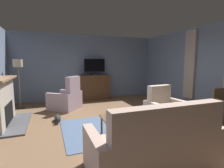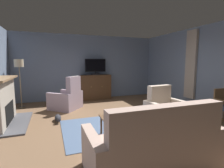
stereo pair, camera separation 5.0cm
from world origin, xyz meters
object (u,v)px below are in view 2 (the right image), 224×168
(armchair_in_far_corner, at_px, (67,99))
(side_chair_tucked_against_wall, at_px, (224,105))
(tv_remote, at_px, (130,116))
(coffee_table, at_px, (121,118))
(folded_newspaper, at_px, (123,116))
(fireplace, at_px, (2,103))
(cat, at_px, (58,118))
(television, at_px, (95,66))
(floor_lamp, at_px, (19,68))
(tv_cabinet, at_px, (95,88))
(armchair_angled_to_table, at_px, (166,113))
(sofa_floral, at_px, (154,148))

(armchair_in_far_corner, xyz_separation_m, side_chair_tucked_against_wall, (3.71, -2.94, 0.16))
(tv_remote, bearing_deg, coffee_table, 91.58)
(armchair_in_far_corner, bearing_deg, folded_newspaper, -71.15)
(side_chair_tucked_against_wall, bearing_deg, fireplace, 160.59)
(cat, bearing_deg, television, 54.26)
(folded_newspaper, distance_m, floor_lamp, 4.35)
(television, xyz_separation_m, cat, (-1.69, -2.34, -1.35))
(coffee_table, bearing_deg, fireplace, 147.68)
(side_chair_tucked_against_wall, bearing_deg, cat, 157.05)
(armchair_in_far_corner, distance_m, floor_lamp, 2.00)
(coffee_table, xyz_separation_m, cat, (-1.27, 1.47, -0.31))
(coffee_table, relative_size, side_chair_tucked_against_wall, 0.97)
(tv_cabinet, height_order, armchair_angled_to_table, tv_cabinet)
(tv_remote, bearing_deg, armchair_in_far_corner, 58.46)
(tv_cabinet, distance_m, armchair_in_far_corner, 1.78)
(tv_remote, relative_size, side_chair_tucked_against_wall, 0.18)
(television, bearing_deg, cat, -125.74)
(armchair_angled_to_table, bearing_deg, tv_remote, -166.72)
(armchair_angled_to_table, xyz_separation_m, armchair_in_far_corner, (-2.23, 2.53, 0.02))
(armchair_angled_to_table, distance_m, armchair_in_far_corner, 3.37)
(tv_remote, xyz_separation_m, floor_lamp, (-2.59, 3.52, 0.96))
(fireplace, xyz_separation_m, side_chair_tucked_against_wall, (5.40, -1.90, -0.08))
(cat, xyz_separation_m, floor_lamp, (-1.16, 1.94, 1.33))
(folded_newspaper, relative_size, armchair_in_far_corner, 0.24)
(armchair_in_far_corner, bearing_deg, tv_cabinet, 41.54)
(coffee_table, height_order, tv_remote, tv_remote)
(tv_cabinet, distance_m, cat, 2.96)
(television, bearing_deg, armchair_angled_to_table, -76.05)
(sofa_floral, height_order, armchair_in_far_corner, armchair_in_far_corner)
(coffee_table, bearing_deg, television, 83.75)
(television, height_order, floor_lamp, television)
(coffee_table, bearing_deg, cat, 130.88)
(sofa_floral, relative_size, side_chair_tucked_against_wall, 2.15)
(floor_lamp, bearing_deg, tv_remote, -53.61)
(tv_cabinet, bearing_deg, tv_remote, -93.68)
(coffee_table, height_order, armchair_angled_to_table, armchair_angled_to_table)
(sofa_floral, bearing_deg, floor_lamp, 117.64)
(folded_newspaper, distance_m, cat, 2.03)
(television, height_order, sofa_floral, television)
(tv_remote, distance_m, folded_newspaper, 0.15)
(sofa_floral, xyz_separation_m, armchair_in_far_corner, (-0.91, 3.94, -0.00))
(folded_newspaper, height_order, cat, folded_newspaper)
(cat, bearing_deg, fireplace, 172.28)
(folded_newspaper, height_order, side_chair_tucked_against_wall, side_chair_tucked_against_wall)
(sofa_floral, bearing_deg, fireplace, 131.94)
(folded_newspaper, distance_m, side_chair_tucked_against_wall, 2.78)
(television, relative_size, coffee_table, 1.00)
(fireplace, height_order, floor_lamp, floor_lamp)
(folded_newspaper, bearing_deg, sofa_floral, -108.37)
(television, relative_size, folded_newspaper, 2.99)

